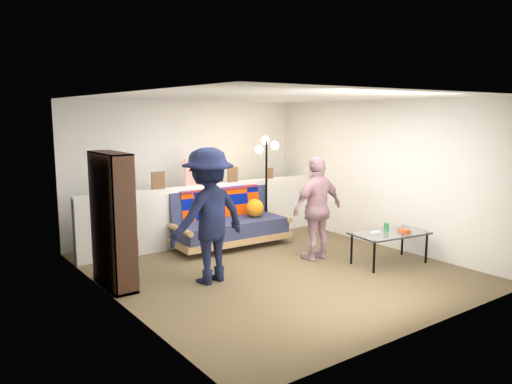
% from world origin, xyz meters
% --- Properties ---
extents(ground, '(5.00, 5.00, 0.00)m').
position_xyz_m(ground, '(0.00, 0.00, 0.00)').
color(ground, brown).
rests_on(ground, ground).
extents(room_shell, '(4.60, 5.05, 2.45)m').
position_xyz_m(room_shell, '(0.00, 0.47, 1.67)').
color(room_shell, silver).
rests_on(room_shell, ground).
extents(half_wall_ledge, '(4.45, 0.15, 1.00)m').
position_xyz_m(half_wall_ledge, '(0.00, 1.80, 0.50)').
color(half_wall_ledge, silver).
rests_on(half_wall_ledge, ground).
extents(ledge_decor, '(2.97, 0.02, 0.45)m').
position_xyz_m(ledge_decor, '(-0.23, 1.78, 1.18)').
color(ledge_decor, brown).
rests_on(ledge_decor, half_wall_ledge).
extents(futon_sofa, '(1.98, 1.01, 0.83)m').
position_xyz_m(futon_sofa, '(0.18, 1.43, 0.39)').
color(futon_sofa, tan).
rests_on(futon_sofa, ground).
extents(bookshelf, '(0.29, 0.86, 1.71)m').
position_xyz_m(bookshelf, '(-2.08, 0.59, 0.80)').
color(bookshelf, black).
rests_on(bookshelf, ground).
extents(coffee_table, '(1.18, 0.75, 0.57)m').
position_xyz_m(coffee_table, '(1.54, -0.81, 0.43)').
color(coffee_table, black).
rests_on(coffee_table, ground).
extents(floor_lamp, '(0.36, 0.33, 1.78)m').
position_xyz_m(floor_lamp, '(1.07, 1.56, 1.26)').
color(floor_lamp, black).
rests_on(floor_lamp, ground).
extents(person_left, '(1.22, 0.82, 1.75)m').
position_xyz_m(person_left, '(-1.01, 0.06, 0.88)').
color(person_left, black).
rests_on(person_left, ground).
extents(person_right, '(0.92, 0.40, 1.56)m').
position_xyz_m(person_right, '(0.83, -0.02, 0.78)').
color(person_right, pink).
rests_on(person_right, ground).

